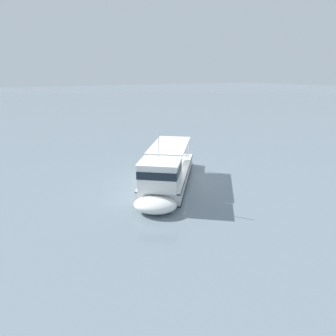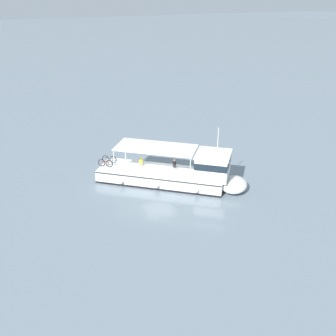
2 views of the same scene
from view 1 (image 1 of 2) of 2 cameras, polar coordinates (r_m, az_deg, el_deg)
name	(u,v)px [view 1 (image 1 of 2)]	position (r m, az deg, el deg)	size (l,w,h in m)	color
ground_plane	(165,180)	(26.59, -0.59, -2.35)	(400.00, 400.00, 0.00)	slate
ferry_main	(166,176)	(24.54, -0.37, -1.57)	(11.88, 10.32, 5.32)	white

